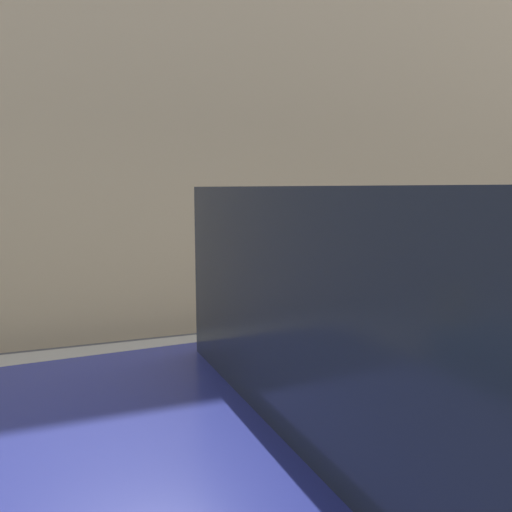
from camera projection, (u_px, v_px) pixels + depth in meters
name	position (u px, v px, depth m)	size (l,w,h in m)	color
sidewalk	(267.00, 381.00, 4.38)	(24.00, 2.80, 0.12)	#9E9B96
building_facade	(204.00, 39.00, 5.78)	(24.00, 0.30, 6.91)	tan
parking_meter	(256.00, 271.00, 3.07)	(0.18, 0.13, 1.54)	slate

